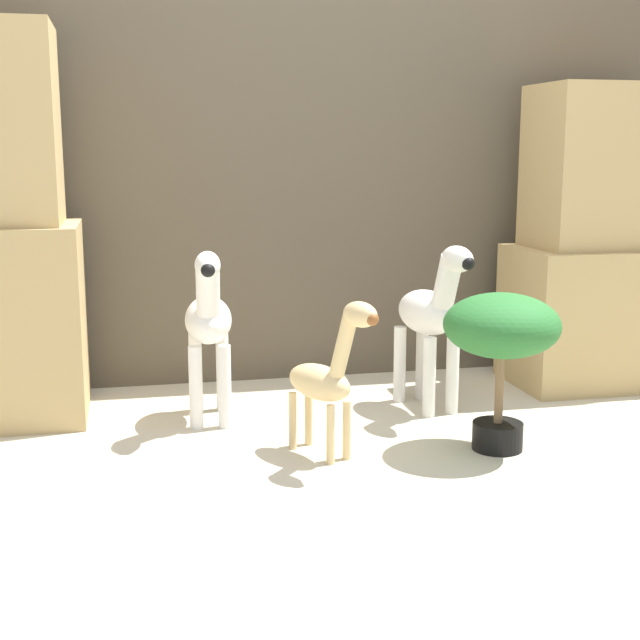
{
  "coord_description": "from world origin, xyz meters",
  "views": [
    {
      "loc": [
        -0.74,
        -2.61,
        1.04
      ],
      "look_at": [
        -0.01,
        0.72,
        0.38
      ],
      "focal_mm": 50.0,
      "sensor_mm": 36.0,
      "label": 1
    }
  ],
  "objects_px": {
    "zebra_right": "(431,316)",
    "giraffe_figurine": "(327,374)",
    "zebra_left": "(208,324)",
    "potted_palm_front": "(501,334)"
  },
  "relations": [
    {
      "from": "zebra_right",
      "to": "giraffe_figurine",
      "type": "xyz_separation_m",
      "value": [
        -0.53,
        -0.46,
        -0.09
      ]
    },
    {
      "from": "zebra_right",
      "to": "zebra_left",
      "type": "xyz_separation_m",
      "value": [
        -0.88,
        0.02,
        0.0
      ]
    },
    {
      "from": "potted_palm_front",
      "to": "giraffe_figurine",
      "type": "bearing_deg",
      "value": 175.52
    },
    {
      "from": "zebra_right",
      "to": "giraffe_figurine",
      "type": "distance_m",
      "value": 0.71
    },
    {
      "from": "giraffe_figurine",
      "to": "zebra_left",
      "type": "bearing_deg",
      "value": 125.56
    },
    {
      "from": "zebra_right",
      "to": "giraffe_figurine",
      "type": "relative_size",
      "value": 1.21
    },
    {
      "from": "zebra_right",
      "to": "zebra_left",
      "type": "height_order",
      "value": "same"
    },
    {
      "from": "zebra_right",
      "to": "zebra_left",
      "type": "bearing_deg",
      "value": 178.38
    },
    {
      "from": "zebra_left",
      "to": "giraffe_figurine",
      "type": "height_order",
      "value": "zebra_left"
    },
    {
      "from": "zebra_left",
      "to": "potted_palm_front",
      "type": "xyz_separation_m",
      "value": [
        0.95,
        -0.54,
        0.03
      ]
    }
  ]
}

